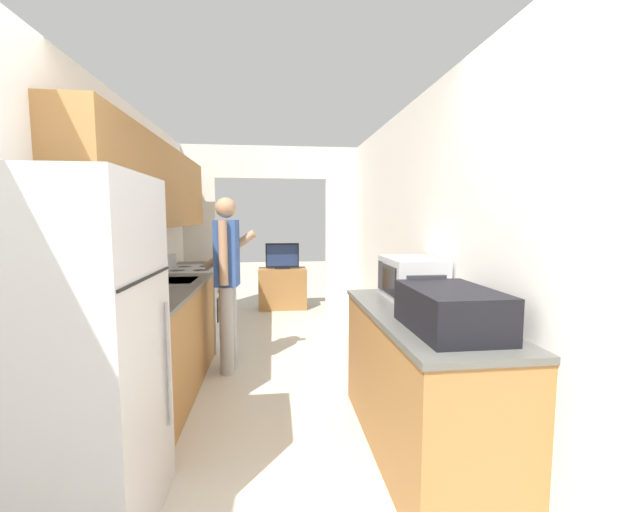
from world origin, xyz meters
name	(u,v)px	position (x,y,z in m)	size (l,w,h in m)	color
wall_left	(119,220)	(-1.18, 2.06, 1.48)	(0.38, 6.86, 2.50)	white
wall_right	(438,250)	(1.26, 1.63, 1.25)	(0.06, 6.86, 2.50)	white
wall_far_with_doorway	(272,222)	(0.00, 4.49, 1.43)	(2.87, 0.06, 2.50)	white
counter_left	(167,335)	(-0.93, 2.35, 0.45)	(0.62, 3.15, 0.91)	#9E6B38
counter_right	(419,382)	(0.93, 1.11, 0.45)	(0.62, 1.65, 0.91)	#9E6B38
refrigerator	(75,359)	(-0.90, 0.68, 0.85)	(0.70, 0.74, 1.70)	#B7B7BC
range_oven	(193,306)	(-0.93, 3.47, 0.46)	(0.66, 0.79, 1.05)	#B7B7BC
person	(227,279)	(-0.42, 2.61, 0.91)	(0.54, 0.40, 1.69)	#9E9E9E
suitcase	(450,309)	(0.93, 0.71, 1.02)	(0.41, 0.64, 0.25)	black
microwave	(412,278)	(1.03, 1.53, 1.06)	(0.38, 0.52, 0.30)	#B7B7BC
tv_cabinet	(283,288)	(0.16, 5.20, 0.33)	(0.78, 0.42, 0.67)	#9E6B38
television	(282,256)	(0.16, 5.15, 0.87)	(0.54, 0.16, 0.42)	black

